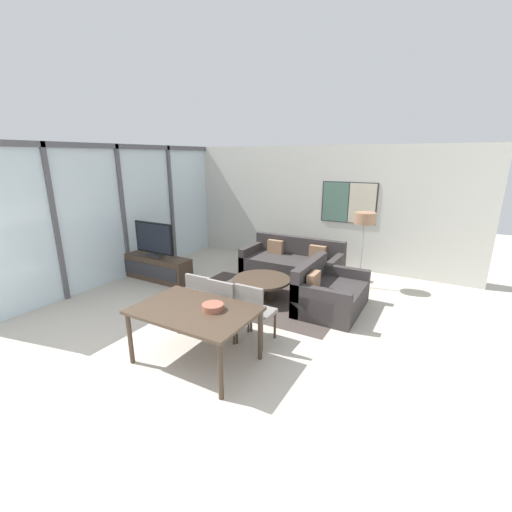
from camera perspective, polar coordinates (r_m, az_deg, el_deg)
ground_plane at (r=4.29m, az=-22.16°, el=-21.75°), size 24.00×24.00×0.00m
wall_back at (r=8.37m, az=9.69°, el=8.15°), size 7.37×0.09×2.80m
window_wall_left at (r=7.81m, az=-21.48°, el=7.64°), size 0.07×5.84×2.80m
area_rug at (r=6.46m, az=0.96°, el=-6.98°), size 2.99×1.82×0.01m
tv_console at (r=7.64m, az=-16.26°, el=-1.89°), size 1.65×0.44×0.52m
television at (r=7.47m, az=-16.62°, el=2.61°), size 1.01×0.20×0.73m
sofa_main at (r=7.59m, az=6.16°, el=-1.35°), size 2.12×0.98×0.82m
sofa_side at (r=6.07m, az=11.74°, el=-6.21°), size 0.98×1.37×0.82m
coffee_table at (r=6.36m, az=0.97°, el=-4.59°), size 1.07×1.07×0.39m
dining_table at (r=4.40m, az=-10.21°, el=-9.52°), size 1.51×1.01×0.73m
dining_chair_left at (r=5.22m, az=-8.67°, el=-6.95°), size 0.46×0.46×0.91m
dining_chair_centre at (r=4.97m, az=-4.96°, el=-8.08°), size 0.46×0.46×0.91m
dining_chair_right at (r=4.79m, az=-0.44°, el=-9.00°), size 0.46×0.46×0.91m
fruit_bowl at (r=4.29m, az=-7.21°, el=-8.36°), size 0.27×0.27×0.08m
floor_lamp at (r=6.96m, az=17.63°, el=5.30°), size 0.40×0.40×1.52m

